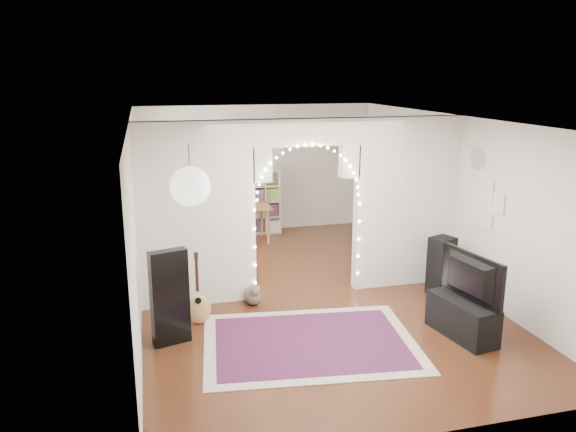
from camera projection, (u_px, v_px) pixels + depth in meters
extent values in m
plane|color=black|center=(305.00, 292.00, 8.82)|extent=(7.50, 7.50, 0.00)
cube|color=white|center=(307.00, 118.00, 8.16)|extent=(5.00, 7.50, 0.02)
cube|color=silver|center=(257.00, 169.00, 12.01)|extent=(5.00, 0.02, 2.70)
cube|color=silver|center=(424.00, 304.00, 4.97)|extent=(5.00, 0.02, 2.70)
cube|color=silver|center=(135.00, 219.00, 7.89)|extent=(0.02, 7.50, 2.70)
cube|color=silver|center=(454.00, 199.00, 9.09)|extent=(0.02, 7.50, 2.70)
cube|color=silver|center=(196.00, 215.00, 8.09)|extent=(1.70, 0.20, 2.70)
cube|color=silver|center=(406.00, 202.00, 8.89)|extent=(1.70, 0.20, 2.70)
cube|color=silver|center=(307.00, 132.00, 8.21)|extent=(1.60, 0.20, 0.40)
cube|color=white|center=(137.00, 184.00, 9.55)|extent=(0.04, 1.20, 1.40)
cylinder|color=white|center=(478.00, 159.00, 8.34)|extent=(0.03, 0.31, 0.31)
sphere|color=white|center=(190.00, 186.00, 5.56)|extent=(0.40, 0.40, 0.40)
cube|color=maroon|center=(310.00, 342.00, 7.15)|extent=(2.90, 2.31, 0.02)
cube|color=black|center=(170.00, 298.00, 7.01)|extent=(0.50, 0.28, 1.24)
ellipsoid|color=tan|center=(198.00, 299.00, 7.61)|extent=(0.37, 0.21, 0.42)
cube|color=black|center=(197.00, 275.00, 7.52)|extent=(0.04, 0.04, 0.48)
cube|color=black|center=(196.00, 256.00, 7.46)|extent=(0.06, 0.04, 0.10)
ellipsoid|color=brown|center=(253.00, 295.00, 8.34)|extent=(0.27, 0.40, 0.27)
sphere|color=brown|center=(255.00, 290.00, 8.16)|extent=(0.17, 0.17, 0.16)
cone|color=brown|center=(253.00, 285.00, 8.13)|extent=(0.05, 0.05, 0.06)
cone|color=brown|center=(258.00, 285.00, 8.15)|extent=(0.05, 0.05, 0.06)
cylinder|color=brown|center=(249.00, 296.00, 8.55)|extent=(0.06, 0.26, 0.08)
cube|color=black|center=(441.00, 265.00, 8.68)|extent=(0.44, 0.41, 0.90)
cylinder|color=black|center=(448.00, 280.00, 8.61)|extent=(0.25, 0.11, 0.26)
cylinder|color=black|center=(450.00, 262.00, 8.54)|extent=(0.14, 0.07, 0.14)
cylinder|color=black|center=(451.00, 249.00, 8.49)|extent=(0.08, 0.05, 0.08)
cube|color=black|center=(462.00, 318.00, 7.29)|extent=(0.56, 1.05, 0.50)
imported|color=black|center=(465.00, 278.00, 7.15)|extent=(0.32, 1.08, 0.62)
cube|color=#C4AE8E|center=(249.00, 202.00, 11.88)|extent=(1.35, 0.38, 1.38)
cube|color=brown|center=(240.00, 206.00, 11.30)|extent=(1.21, 0.81, 0.05)
cylinder|color=brown|center=(217.00, 230.00, 10.96)|extent=(0.05, 0.05, 0.70)
cylinder|color=brown|center=(268.00, 227.00, 11.22)|extent=(0.05, 0.05, 0.70)
cylinder|color=brown|center=(212.00, 222.00, 11.56)|extent=(0.05, 0.05, 0.70)
cylinder|color=brown|center=(262.00, 219.00, 11.82)|extent=(0.05, 0.05, 0.70)
imported|color=silver|center=(239.00, 201.00, 11.27)|extent=(0.18, 0.18, 0.19)
imported|color=brown|center=(224.00, 264.00, 9.44)|extent=(0.52, 0.53, 0.42)
imported|color=brown|center=(373.00, 262.00, 9.39)|extent=(0.74, 0.75, 0.53)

